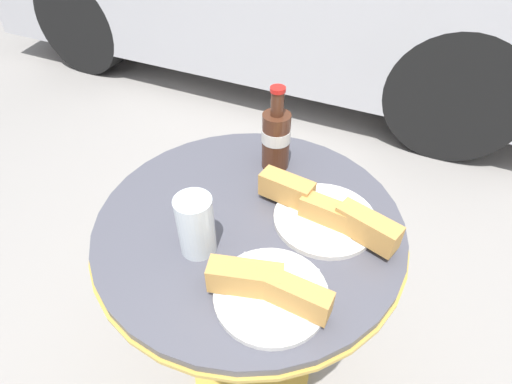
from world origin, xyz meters
TOP-DOWN VIEW (x-y plane):
  - ground_plane at (0.00, 0.00)m, footprint 30.00×30.00m
  - bistro_table at (0.00, 0.00)m, footprint 0.69×0.69m
  - cola_bottle_left at (-0.02, 0.20)m, footprint 0.07×0.07m
  - drinking_glass at (-0.06, -0.12)m, footprint 0.07×0.07m
  - lunch_plate_near at (0.15, 0.06)m, footprint 0.32×0.22m
  - lunch_plate_far at (0.12, -0.17)m, footprint 0.23×0.21m

SIDE VIEW (x-z plane):
  - ground_plane at x=0.00m, z-range 0.00..0.00m
  - bistro_table at x=0.00m, z-range 0.19..0.90m
  - lunch_plate_far at x=0.12m, z-range 0.71..0.77m
  - lunch_plate_near at x=0.15m, z-range 0.71..0.78m
  - drinking_glass at x=-0.06m, z-range 0.71..0.84m
  - cola_bottle_left at x=-0.02m, z-range 0.69..0.91m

